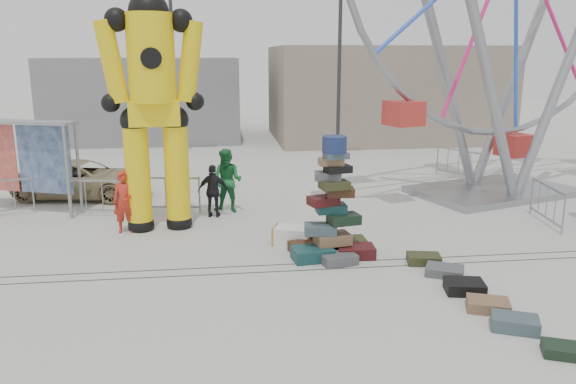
{
  "coord_description": "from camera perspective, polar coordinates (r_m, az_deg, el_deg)",
  "views": [
    {
      "loc": [
        -2.13,
        -10.66,
        4.53
      ],
      "look_at": [
        -0.49,
        2.46,
        1.3
      ],
      "focal_mm": 35.0,
      "sensor_mm": 36.0,
      "label": 1
    }
  ],
  "objects": [
    {
      "name": "ground",
      "position": [
        11.78,
        3.9,
        -8.94
      ],
      "size": [
        90.0,
        90.0,
        0.0
      ],
      "primitive_type": "plane",
      "color": "#9E9E99",
      "rests_on": "ground"
    },
    {
      "name": "track_line_near",
      "position": [
        12.33,
        3.37,
        -7.86
      ],
      "size": [
        40.0,
        0.04,
        0.01
      ],
      "primitive_type": "cube",
      "color": "#47443F",
      "rests_on": "ground"
    },
    {
      "name": "track_line_far",
      "position": [
        12.69,
        3.04,
        -7.21
      ],
      "size": [
        40.0,
        0.04,
        0.01
      ],
      "primitive_type": "cube",
      "color": "#47443F",
      "rests_on": "ground"
    },
    {
      "name": "building_right",
      "position": [
        32.06,
        9.57,
        9.9
      ],
      "size": [
        12.0,
        8.0,
        5.0
      ],
      "primitive_type": "cube",
      "color": "gray",
      "rests_on": "ground"
    },
    {
      "name": "building_left",
      "position": [
        32.97,
        -14.04,
        9.26
      ],
      "size": [
        10.0,
        8.0,
        4.4
      ],
      "primitive_type": "cube",
      "color": "gray",
      "rests_on": "ground"
    },
    {
      "name": "lamp_post_right",
      "position": [
        24.23,
        5.47,
        13.54
      ],
      "size": [
        1.41,
        0.25,
        8.0
      ],
      "color": "#2D2D30",
      "rests_on": "ground"
    },
    {
      "name": "lamp_post_left",
      "position": [
        25.73,
        -11.4,
        13.34
      ],
      "size": [
        1.41,
        0.25,
        8.0
      ],
      "color": "#2D2D30",
      "rests_on": "ground"
    },
    {
      "name": "suitcase_tower",
      "position": [
        12.95,
        4.47,
        -3.16
      ],
      "size": [
        1.97,
        1.75,
        2.8
      ],
      "rotation": [
        0.0,
        0.0,
        0.07
      ],
      "color": "#174245",
      "rests_on": "ground"
    },
    {
      "name": "crash_test_dummy",
      "position": [
        14.86,
        -13.54,
        9.62
      ],
      "size": [
        2.7,
        1.18,
        6.77
      ],
      "rotation": [
        0.0,
        0.0,
        0.11
      ],
      "color": "black",
      "rests_on": "ground"
    },
    {
      "name": "banner_scaffold",
      "position": [
        18.07,
        -25.92,
        4.43
      ],
      "size": [
        3.75,
        1.88,
        2.72
      ],
      "rotation": [
        0.0,
        0.0,
        -0.35
      ],
      "color": "gray",
      "rests_on": "ground"
    },
    {
      "name": "steamer_trunk",
      "position": [
        13.8,
        0.55,
        -4.49
      ],
      "size": [
        1.09,
        0.86,
        0.45
      ],
      "primitive_type": "cube",
      "rotation": [
        0.0,
        0.0,
        -0.37
      ],
      "color": "silver",
      "rests_on": "ground"
    },
    {
      "name": "row_case_0",
      "position": [
        12.98,
        13.62,
        -6.63
      ],
      "size": [
        0.81,
        0.63,
        0.21
      ],
      "primitive_type": "cube",
      "rotation": [
        0.0,
        0.0,
        -0.19
      ],
      "color": "#33371B",
      "rests_on": "ground"
    },
    {
      "name": "row_case_1",
      "position": [
        12.44,
        15.63,
        -7.72
      ],
      "size": [
        0.94,
        0.85,
        0.19
      ],
      "primitive_type": "cube",
      "rotation": [
        0.0,
        0.0,
        -0.47
      ],
      "color": "#505357",
      "rests_on": "ground"
    },
    {
      "name": "row_case_2",
      "position": [
        11.68,
        17.5,
        -9.16
      ],
      "size": [
        0.84,
        0.7,
        0.24
      ],
      "primitive_type": "cube",
      "rotation": [
        0.0,
        0.0,
        -0.19
      ],
      "color": "black",
      "rests_on": "ground"
    },
    {
      "name": "row_case_3",
      "position": [
        11.06,
        19.66,
        -10.76
      ],
      "size": [
        0.88,
        0.75,
        0.21
      ],
      "primitive_type": "cube",
      "rotation": [
        0.0,
        0.0,
        -0.36
      ],
      "color": "brown",
      "rests_on": "ground"
    },
    {
      "name": "row_case_4",
      "position": [
        10.49,
        22.05,
        -12.23
      ],
      "size": [
        0.9,
        0.77,
        0.24
      ],
      "primitive_type": "cube",
      "rotation": [
        0.0,
        0.0,
        -0.43
      ],
      "color": "#40545C",
      "rests_on": "ground"
    },
    {
      "name": "row_case_5",
      "position": [
        10.0,
        26.5,
        -14.23
      ],
      "size": [
        0.83,
        0.69,
        0.18
      ],
      "primitive_type": "cube",
      "rotation": [
        0.0,
        0.0,
        -0.4
      ],
      "color": "black",
      "rests_on": "ground"
    },
    {
      "name": "barricade_dummy_b",
      "position": [
        16.97,
        -18.33,
        -0.57
      ],
      "size": [
        1.98,
        0.47,
        1.1
      ],
      "primitive_type": null,
      "rotation": [
        0.0,
        0.0,
        -0.19
      ],
      "color": "gray",
      "rests_on": "ground"
    },
    {
      "name": "barricade_dummy_c",
      "position": [
        16.86,
        -12.33,
        -0.27
      ],
      "size": [
        1.99,
        0.41,
        1.1
      ],
      "primitive_type": null,
      "rotation": [
        0.0,
        0.0,
        -0.16
      ],
      "color": "gray",
      "rests_on": "ground"
    },
    {
      "name": "barricade_wheel_front",
      "position": [
        16.99,
        24.8,
        -1.13
      ],
      "size": [
        0.37,
        1.99,
        1.1
      ],
      "primitive_type": null,
      "rotation": [
        0.0,
        0.0,
        1.43
      ],
      "color": "gray",
      "rests_on": "ground"
    },
    {
      "name": "barricade_wheel_back",
      "position": [
        22.19,
        16.93,
        2.78
      ],
      "size": [
        1.07,
        1.79,
        1.1
      ],
      "primitive_type": null,
      "rotation": [
        0.0,
        0.0,
        -1.06
      ],
      "color": "gray",
      "rests_on": "ground"
    },
    {
      "name": "pedestrian_red",
      "position": [
        15.19,
        -16.26,
        -0.98
      ],
      "size": [
        0.6,
        0.4,
        1.65
      ],
      "primitive_type": "imported",
      "rotation": [
        0.0,
        0.0,
        -0.0
      ],
      "color": "#B32819",
      "rests_on": "ground"
    },
    {
      "name": "pedestrian_green",
      "position": [
        16.59,
        -6.17,
        1.14
      ],
      "size": [
        1.13,
        1.02,
        1.88
      ],
      "primitive_type": "imported",
      "rotation": [
        0.0,
        0.0,
        -0.41
      ],
      "color": "#1A6830",
      "rests_on": "ground"
    },
    {
      "name": "pedestrian_black",
      "position": [
        16.15,
        -7.58,
        0.09
      ],
      "size": [
        0.94,
        0.52,
        1.53
      ],
      "primitive_type": "imported",
      "rotation": [
        0.0,
        0.0,
        2.97
      ],
      "color": "black",
      "rests_on": "ground"
    },
    {
      "name": "parked_suv",
      "position": [
        19.48,
        -20.12,
        1.23
      ],
      "size": [
        4.6,
        2.69,
        1.2
      ],
      "primitive_type": "imported",
      "rotation": [
        0.0,
        0.0,
        1.4
      ],
      "color": "tan",
      "rests_on": "ground"
    }
  ]
}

